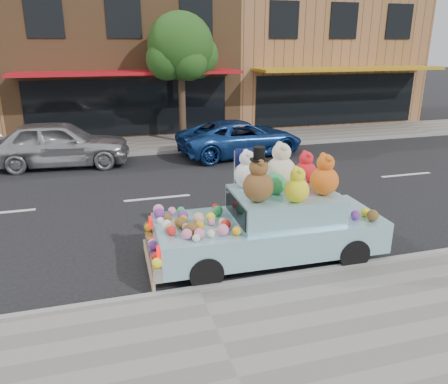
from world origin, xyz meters
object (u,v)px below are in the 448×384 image
object	(u,v)px
art_car	(270,219)
car_blue	(241,138)
car_silver	(59,144)
street_tree	(181,52)

from	to	relation	value
art_car	car_blue	bearing A→B (deg)	77.11
car_silver	car_blue	xyz separation A→B (m)	(6.42, -0.21, -0.13)
car_silver	car_blue	size ratio (longest dim) A/B	0.98
car_silver	art_car	xyz separation A→B (m)	(4.33, -8.35, 0.04)
car_blue	car_silver	bearing A→B (deg)	80.31
street_tree	art_car	bearing A→B (deg)	-92.16
car_silver	car_blue	bearing A→B (deg)	-86.88
street_tree	art_car	size ratio (longest dim) A/B	1.15
street_tree	car_blue	bearing A→B (deg)	-56.29
street_tree	car_blue	xyz separation A→B (m)	(1.69, -2.53, -3.04)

